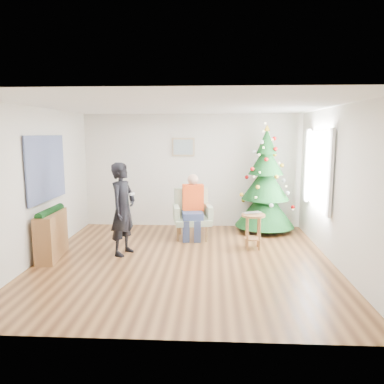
# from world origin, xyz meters

# --- Properties ---
(floor) EXTENTS (5.00, 5.00, 0.00)m
(floor) POSITION_xyz_m (0.00, 0.00, 0.00)
(floor) COLOR brown
(floor) RESTS_ON ground
(ceiling) EXTENTS (5.00, 5.00, 0.00)m
(ceiling) POSITION_xyz_m (0.00, 0.00, 2.60)
(ceiling) COLOR white
(ceiling) RESTS_ON wall_back
(wall_back) EXTENTS (5.00, 0.00, 5.00)m
(wall_back) POSITION_xyz_m (0.00, 2.50, 1.30)
(wall_back) COLOR silver
(wall_back) RESTS_ON floor
(wall_front) EXTENTS (5.00, 0.00, 5.00)m
(wall_front) POSITION_xyz_m (0.00, -2.50, 1.30)
(wall_front) COLOR silver
(wall_front) RESTS_ON floor
(wall_left) EXTENTS (0.00, 5.00, 5.00)m
(wall_left) POSITION_xyz_m (-2.50, 0.00, 1.30)
(wall_left) COLOR silver
(wall_left) RESTS_ON floor
(wall_right) EXTENTS (0.00, 5.00, 5.00)m
(wall_right) POSITION_xyz_m (2.50, 0.00, 1.30)
(wall_right) COLOR silver
(wall_right) RESTS_ON floor
(window_panel) EXTENTS (0.04, 1.30, 1.40)m
(window_panel) POSITION_xyz_m (2.47, 1.00, 1.50)
(window_panel) COLOR white
(window_panel) RESTS_ON wall_right
(curtains) EXTENTS (0.05, 1.75, 1.50)m
(curtains) POSITION_xyz_m (2.44, 1.00, 1.50)
(curtains) COLOR white
(curtains) RESTS_ON wall_right
(christmas_tree) EXTENTS (1.30, 1.30, 2.35)m
(christmas_tree) POSITION_xyz_m (1.64, 2.07, 1.06)
(christmas_tree) COLOR #3F2816
(christmas_tree) RESTS_ON floor
(stool) EXTENTS (0.44, 0.44, 0.66)m
(stool) POSITION_xyz_m (1.24, 0.76, 0.34)
(stool) COLOR brown
(stool) RESTS_ON floor
(laptop) EXTENTS (0.43, 0.36, 0.03)m
(laptop) POSITION_xyz_m (1.24, 0.76, 0.68)
(laptop) COLOR silver
(laptop) RESTS_ON stool
(armchair) EXTENTS (0.86, 0.81, 1.01)m
(armchair) POSITION_xyz_m (0.06, 1.49, 0.37)
(armchair) COLOR #9CAE8C
(armchair) RESTS_ON floor
(seated_person) EXTENTS (0.48, 0.65, 1.32)m
(seated_person) POSITION_xyz_m (0.07, 1.43, 0.68)
(seated_person) COLOR navy
(seated_person) RESTS_ON armchair
(standing_man) EXTENTS (0.57, 0.70, 1.66)m
(standing_man) POSITION_xyz_m (-1.12, 0.32, 0.83)
(standing_man) COLOR black
(standing_man) RESTS_ON floor
(game_controller) EXTENTS (0.08, 0.13, 0.04)m
(game_controller) POSITION_xyz_m (-0.94, 0.29, 1.10)
(game_controller) COLOR white
(game_controller) RESTS_ON standing_man
(console) EXTENTS (0.41, 1.03, 0.80)m
(console) POSITION_xyz_m (-2.33, 0.05, 0.40)
(console) COLOR brown
(console) RESTS_ON floor
(garland) EXTENTS (0.14, 0.90, 0.14)m
(garland) POSITION_xyz_m (-2.33, 0.05, 0.82)
(garland) COLOR black
(garland) RESTS_ON console
(tapestry) EXTENTS (0.03, 1.50, 1.15)m
(tapestry) POSITION_xyz_m (-2.46, 0.30, 1.55)
(tapestry) COLOR black
(tapestry) RESTS_ON wall_left
(framed_picture) EXTENTS (0.52, 0.05, 0.42)m
(framed_picture) POSITION_xyz_m (-0.20, 2.46, 1.85)
(framed_picture) COLOR tan
(framed_picture) RESTS_ON wall_back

